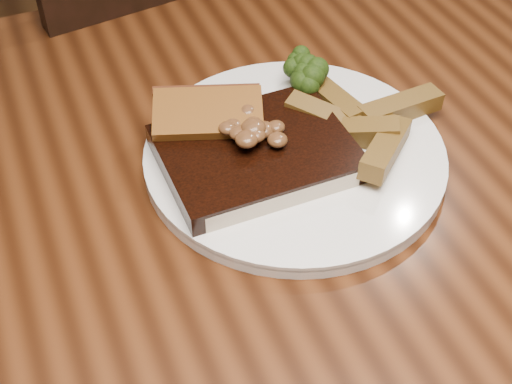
% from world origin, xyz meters
% --- Properties ---
extents(dining_table, '(1.60, 0.90, 0.75)m').
position_xyz_m(dining_table, '(0.00, 0.00, 0.66)').
color(dining_table, '#48220E').
rests_on(dining_table, ground).
extents(chair_far, '(0.47, 0.47, 0.88)m').
position_xyz_m(chair_far, '(0.05, 0.54, 0.48)').
color(chair_far, black).
rests_on(chair_far, ground).
extents(plate, '(0.35, 0.35, 0.01)m').
position_xyz_m(plate, '(0.05, 0.05, 0.76)').
color(plate, white).
rests_on(plate, dining_table).
extents(steak, '(0.19, 0.14, 0.03)m').
position_xyz_m(steak, '(0.01, 0.05, 0.78)').
color(steak, black).
rests_on(steak, plate).
extents(steak_bone, '(0.16, 0.02, 0.02)m').
position_xyz_m(steak_bone, '(0.01, -0.01, 0.77)').
color(steak_bone, beige).
rests_on(steak_bone, plate).
extents(mushroom_pile, '(0.07, 0.07, 0.03)m').
position_xyz_m(mushroom_pile, '(0.01, 0.05, 0.80)').
color(mushroom_pile, brown).
rests_on(mushroom_pile, steak).
extents(garlic_bread, '(0.12, 0.09, 0.02)m').
position_xyz_m(garlic_bread, '(-0.02, 0.10, 0.77)').
color(garlic_bread, brown).
rests_on(garlic_bread, plate).
extents(potato_wedges, '(0.13, 0.13, 0.02)m').
position_xyz_m(potato_wedges, '(0.14, 0.06, 0.77)').
color(potato_wedges, brown).
rests_on(potato_wedges, plate).
extents(broccoli_cluster, '(0.07, 0.07, 0.04)m').
position_xyz_m(broccoli_cluster, '(0.10, 0.13, 0.78)').
color(broccoli_cluster, '#253B0D').
rests_on(broccoli_cluster, plate).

